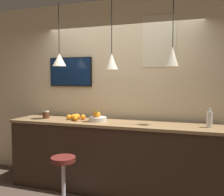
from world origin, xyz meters
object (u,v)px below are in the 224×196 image
(fruit_bowl, at_px, (97,117))
(spread_jar, at_px, (46,115))
(juice_bottle, at_px, (209,119))
(bar_stool, at_px, (63,175))
(mounted_tv, at_px, (71,72))

(fruit_bowl, bearing_deg, spread_jar, 179.90)
(juice_bottle, bearing_deg, bar_stool, -159.53)
(fruit_bowl, distance_m, mounted_tv, 1.01)
(spread_jar, bearing_deg, mounted_tv, 57.00)
(juice_bottle, relative_size, mounted_tv, 0.33)
(juice_bottle, bearing_deg, spread_jar, 180.00)
(fruit_bowl, relative_size, spread_jar, 2.29)
(mounted_tv, bearing_deg, spread_jar, -123.00)
(bar_stool, height_order, fruit_bowl, fruit_bowl)
(fruit_bowl, relative_size, mounted_tv, 0.35)
(juice_bottle, height_order, mounted_tv, mounted_tv)
(juice_bottle, xyz_separation_m, mounted_tv, (-2.18, 0.38, 0.64))
(bar_stool, distance_m, spread_jar, 1.15)
(juice_bottle, relative_size, spread_jar, 2.20)
(fruit_bowl, distance_m, spread_jar, 0.88)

